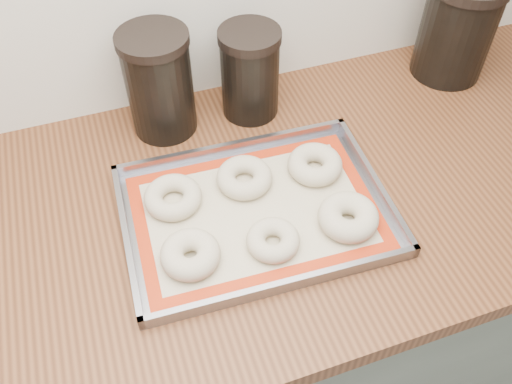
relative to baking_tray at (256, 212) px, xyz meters
name	(u,v)px	position (x,y,z in m)	size (l,w,h in m)	color
cabinet	(337,293)	(0.23, 0.04, -0.48)	(3.00, 0.65, 0.86)	slate
countertop	(364,174)	(0.23, 0.04, -0.03)	(3.06, 0.68, 0.04)	brown
baking_tray	(256,212)	(0.00, 0.00, 0.00)	(0.47, 0.35, 0.03)	gray
baking_mat	(256,212)	(0.00, 0.00, 0.00)	(0.43, 0.31, 0.00)	#C6B793
bagel_front_left	(190,254)	(-0.13, -0.06, 0.02)	(0.10, 0.10, 0.04)	beige
bagel_front_mid	(273,240)	(0.00, -0.08, 0.01)	(0.09, 0.09, 0.03)	beige
bagel_front_right	(348,217)	(0.14, -0.08, 0.02)	(0.10, 0.10, 0.04)	beige
bagel_back_left	(173,197)	(-0.13, 0.07, 0.01)	(0.10, 0.10, 0.03)	beige
bagel_back_mid	(244,177)	(0.00, 0.07, 0.01)	(0.10, 0.10, 0.03)	beige
bagel_back_right	(315,164)	(0.14, 0.06, 0.02)	(0.10, 0.10, 0.04)	beige
canister_left	(159,83)	(-0.10, 0.28, 0.10)	(0.13, 0.13, 0.21)	black
canister_mid	(250,73)	(0.08, 0.27, 0.09)	(0.12, 0.12, 0.19)	black
canister_right	(457,28)	(0.54, 0.25, 0.10)	(0.16, 0.16, 0.22)	black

